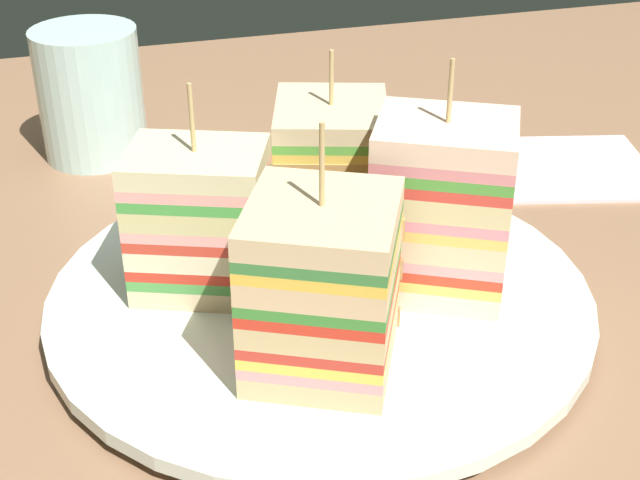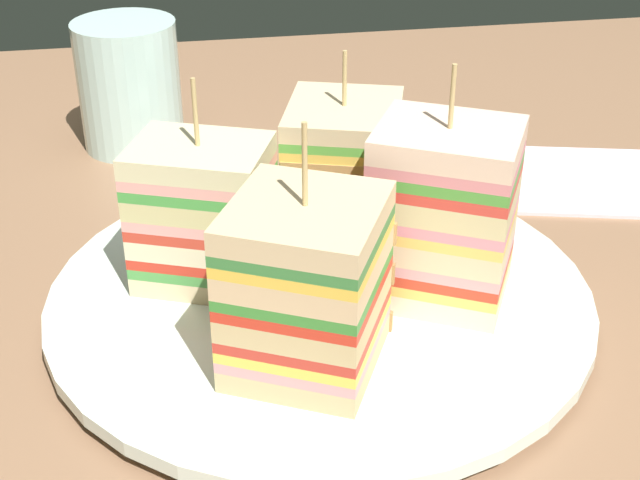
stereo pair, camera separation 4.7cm
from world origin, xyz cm
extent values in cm
cube|color=#8D674A|center=(0.00, 0.00, -0.90)|extent=(109.16, 96.79, 1.80)
cylinder|color=silver|center=(0.00, 0.00, 0.32)|extent=(17.93, 17.93, 0.64)
cylinder|color=silver|center=(0.00, 0.00, 1.03)|extent=(28.91, 28.91, 0.78)
cube|color=#D6B98B|center=(2.36, 5.77, 1.91)|extent=(7.97, 8.42, 0.97)
cube|color=#B2844C|center=(1.35, 2.56, 1.91)|extent=(5.87, 2.08, 0.97)
cube|color=#EEA79A|center=(2.36, 5.77, 2.65)|extent=(7.97, 8.42, 0.51)
cube|color=#E3C165|center=(2.36, 5.77, 3.17)|extent=(7.97, 8.42, 0.51)
cube|color=#D74031|center=(2.36, 5.77, 3.68)|extent=(7.97, 8.42, 0.51)
cube|color=#D1B57D|center=(2.36, 5.77, 4.42)|extent=(7.97, 8.42, 0.97)
cube|color=#9E7242|center=(1.35, 2.56, 4.42)|extent=(5.87, 2.08, 0.97)
cube|color=#E5A5A0|center=(2.36, 5.77, 5.17)|extent=(7.97, 8.42, 0.51)
cube|color=#5AA350|center=(2.36, 5.77, 5.68)|extent=(7.97, 8.42, 0.51)
cube|color=#E3CE5D|center=(2.36, 5.77, 6.20)|extent=(7.97, 8.42, 0.51)
cube|color=#D4B47D|center=(2.36, 5.77, 6.94)|extent=(7.97, 8.42, 0.97)
cube|color=#B2844C|center=(1.35, 2.56, 6.94)|extent=(5.87, 2.08, 0.97)
cube|color=#EDC652|center=(2.36, 5.77, 7.68)|extent=(7.97, 8.42, 0.51)
cube|color=#5BAF42|center=(2.36, 5.77, 8.20)|extent=(7.97, 8.42, 0.51)
cube|color=beige|center=(2.36, 5.77, 8.94)|extent=(7.97, 8.42, 0.97)
cylinder|color=tan|center=(2.36, 5.77, 10.98)|extent=(0.24, 0.24, 3.10)
cube|color=beige|center=(-5.86, 2.14, 1.96)|extent=(8.31, 7.37, 1.08)
cube|color=#9E7242|center=(-2.72, 0.91, 1.96)|extent=(2.12, 4.87, 1.08)
cube|color=#489643|center=(-5.86, 2.14, 2.79)|extent=(8.31, 7.37, 0.59)
cube|color=red|center=(-5.86, 2.14, 3.38)|extent=(8.31, 7.37, 0.59)
cube|color=beige|center=(-5.86, 2.14, 4.22)|extent=(8.31, 7.37, 1.08)
cube|color=#B2844C|center=(-2.72, 0.91, 4.22)|extent=(2.12, 4.87, 1.08)
cube|color=red|center=(-5.86, 2.14, 5.05)|extent=(8.31, 7.37, 0.59)
cube|color=#F3A29B|center=(-5.86, 2.14, 5.64)|extent=(8.31, 7.37, 0.59)
cube|color=#D0C586|center=(-5.86, 2.14, 6.47)|extent=(8.31, 7.37, 1.08)
cube|color=#9E7242|center=(-2.72, 0.91, 6.47)|extent=(2.12, 4.87, 1.08)
cube|color=green|center=(-5.86, 2.14, 7.31)|extent=(8.31, 7.37, 0.59)
cube|color=#F3A49B|center=(-5.86, 2.14, 7.90)|extent=(8.31, 7.37, 0.59)
cube|color=beige|center=(-5.86, 2.14, 8.73)|extent=(8.31, 7.37, 1.08)
cylinder|color=tan|center=(-5.86, 2.14, 11.04)|extent=(0.24, 0.24, 3.54)
cube|color=#CFB57F|center=(-1.70, -6.00, 1.98)|extent=(8.89, 9.06, 1.12)
cube|color=#9E7242|center=(-0.20, -2.98, 1.98)|extent=(5.84, 3.09, 1.12)
cube|color=pink|center=(-1.70, -6.00, 2.81)|extent=(8.89, 9.06, 0.55)
cube|color=#F1CF4B|center=(-1.70, -6.00, 3.36)|extent=(8.89, 9.06, 0.55)
cube|color=red|center=(-1.70, -6.00, 3.91)|extent=(8.89, 9.06, 0.55)
cube|color=#D6B77F|center=(-1.70, -6.00, 4.75)|extent=(8.89, 9.06, 1.12)
cube|color=#9E7242|center=(-0.20, -2.98, 4.75)|extent=(5.84, 3.09, 1.12)
cube|color=red|center=(-1.70, -6.00, 5.58)|extent=(8.89, 9.06, 0.55)
cube|color=#3C8B34|center=(-1.70, -6.00, 6.13)|extent=(8.89, 9.06, 0.55)
cube|color=beige|center=(-1.70, -6.00, 6.97)|extent=(8.89, 9.06, 1.12)
cube|color=#B2844C|center=(-0.20, -2.98, 6.97)|extent=(5.84, 3.09, 1.12)
cube|color=yellow|center=(-1.70, -6.00, 7.80)|extent=(8.89, 9.06, 0.55)
cube|color=#3B823E|center=(-1.70, -6.00, 8.35)|extent=(8.89, 9.06, 0.55)
cube|color=beige|center=(-1.70, -6.00, 9.19)|extent=(8.89, 9.06, 1.12)
cylinder|color=tan|center=(-1.70, -6.00, 11.66)|extent=(0.24, 0.24, 3.83)
cube|color=beige|center=(6.07, -1.42, 2.02)|extent=(8.78, 8.32, 1.19)
cube|color=#9E7242|center=(3.10, 0.16, 2.02)|extent=(2.89, 5.12, 1.19)
cube|color=#E3BD54|center=(6.07, -1.42, 2.90)|extent=(8.78, 8.32, 0.58)
cube|color=red|center=(6.07, -1.42, 3.48)|extent=(8.78, 8.32, 0.58)
cube|color=pink|center=(6.07, -1.42, 4.06)|extent=(8.78, 8.32, 0.58)
cube|color=beige|center=(6.07, -1.42, 4.95)|extent=(8.78, 8.32, 1.19)
cube|color=#B2844C|center=(3.10, 0.16, 4.95)|extent=(2.89, 5.12, 1.19)
cube|color=#F3C358|center=(6.07, -1.42, 5.83)|extent=(8.78, 8.32, 0.58)
cube|color=pink|center=(6.07, -1.42, 6.41)|extent=(8.78, 8.32, 0.58)
cube|color=beige|center=(6.07, -1.42, 7.30)|extent=(8.78, 8.32, 1.19)
cube|color=#B2844C|center=(3.10, 0.16, 7.30)|extent=(2.89, 5.12, 1.19)
cube|color=red|center=(6.07, -1.42, 8.18)|extent=(8.78, 8.32, 0.58)
cube|color=#4D9939|center=(6.07, -1.42, 8.76)|extent=(8.78, 8.32, 0.58)
cube|color=pink|center=(6.07, -1.42, 9.34)|extent=(8.78, 8.32, 0.58)
cube|color=beige|center=(6.07, -1.42, 10.23)|extent=(8.78, 8.32, 1.19)
cylinder|color=tan|center=(6.07, -1.42, 12.42)|extent=(0.24, 0.24, 3.19)
cylinder|color=#EECB78|center=(-0.75, 2.54, 1.73)|extent=(4.35, 4.36, 0.70)
cylinder|color=#EAD180|center=(2.09, 0.52, 2.28)|extent=(5.17, 5.16, 0.89)
cylinder|color=#E3CB68|center=(-0.61, 0.08, 2.87)|extent=(5.04, 5.05, 0.70)
cylinder|color=tan|center=(1.41, 0.21, 3.24)|extent=(4.28, 4.30, 0.96)
cylinder|color=#DABC57|center=(-0.19, 0.84, 3.95)|extent=(4.67, 4.66, 0.61)
ellipsoid|color=#55A64E|center=(-5.19, 10.26, 1.96)|extent=(4.26, 4.02, 1.15)
ellipsoid|color=#498F40|center=(-4.36, 9.28, 1.83)|extent=(3.38, 3.88, 0.68)
ellipsoid|color=#44883E|center=(-5.51, 8.77, 2.07)|extent=(2.86, 3.78, 1.44)
ellipsoid|color=#579F40|center=(-5.83, 11.22, 2.11)|extent=(3.55, 3.37, 1.29)
ellipsoid|color=#63B04A|center=(-3.53, 8.03, 2.11)|extent=(3.87, 4.89, 1.44)
cylinder|color=red|center=(-4.85, 8.35, 2.14)|extent=(4.24, 4.21, 1.30)
cube|color=silver|center=(10.50, 17.87, 0.12)|extent=(5.42, 9.73, 0.25)
ellipsoid|color=silver|center=(7.69, 23.84, 0.50)|extent=(4.05, 4.55, 1.00)
cube|color=silver|center=(21.14, 12.13, 0.25)|extent=(15.39, 13.40, 0.50)
cylinder|color=silver|center=(-9.87, 24.12, 4.66)|extent=(7.40, 7.40, 9.33)
cylinder|color=#A35831|center=(-9.87, 24.12, 2.29)|extent=(6.80, 6.80, 4.59)
camera|label=1|loc=(-11.53, -38.79, 27.91)|focal=50.79mm
camera|label=2|loc=(-6.98, -39.86, 27.91)|focal=50.79mm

